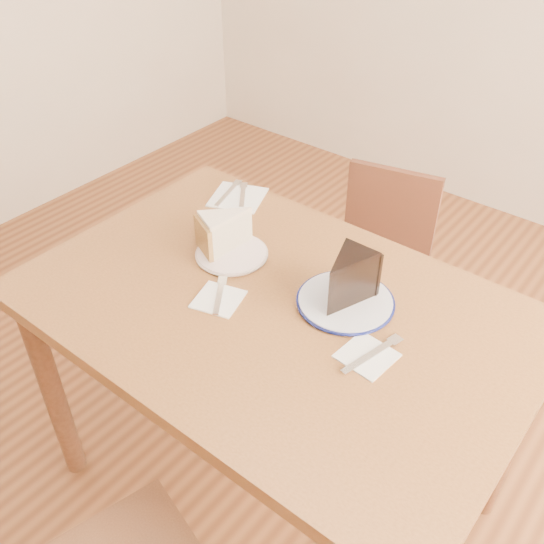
{
  "coord_description": "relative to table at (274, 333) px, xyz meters",
  "views": [
    {
      "loc": [
        0.67,
        -0.85,
        1.69
      ],
      "look_at": [
        -0.04,
        0.04,
        0.8
      ],
      "focal_mm": 40.0,
      "sensor_mm": 36.0,
      "label": 1
    }
  ],
  "objects": [
    {
      "name": "chocolate_cake",
      "position": [
        0.13,
        0.09,
        0.17
      ],
      "size": [
        0.1,
        0.14,
        0.11
      ],
      "primitive_type": null,
      "rotation": [
        0.0,
        0.0,
        3.13
      ],
      "color": "black",
      "rests_on": "plate_navy"
    },
    {
      "name": "fork_spare",
      "position": [
        -0.38,
        0.32,
        0.1
      ],
      "size": [
        0.1,
        0.12,
        0.0
      ],
      "primitive_type": "cube",
      "rotation": [
        0.0,
        0.0,
        0.66
      ],
      "color": "silver",
      "rests_on": "napkin_spare"
    },
    {
      "name": "napkin_spare",
      "position": [
        -0.39,
        0.31,
        0.1
      ],
      "size": [
        0.2,
        0.2,
        0.0
      ],
      "primitive_type": "cube",
      "rotation": [
        0.0,
        0.0,
        0.38
      ],
      "color": "white",
      "rests_on": "table"
    },
    {
      "name": "fork_cream",
      "position": [
        -0.12,
        -0.06,
        0.1
      ],
      "size": [
        0.09,
        0.12,
        0.0
      ],
      "primitive_type": "cube",
      "rotation": [
        0.0,
        0.0,
        0.61
      ],
      "color": "silver",
      "rests_on": "napkin_cream"
    },
    {
      "name": "table",
      "position": [
        0.0,
        0.0,
        0.0
      ],
      "size": [
        1.2,
        0.8,
        0.75
      ],
      "color": "#4D2C15",
      "rests_on": "ground"
    },
    {
      "name": "napkin_navy",
      "position": [
        0.26,
        -0.01,
        0.1
      ],
      "size": [
        0.12,
        0.12,
        0.0
      ],
      "primitive_type": "cube",
      "rotation": [
        0.0,
        0.0,
        -0.09
      ],
      "color": "white",
      "rests_on": "table"
    },
    {
      "name": "napkin_cream",
      "position": [
        -0.11,
        -0.07,
        0.1
      ],
      "size": [
        0.13,
        0.13,
        0.0
      ],
      "primitive_type": "cube",
      "rotation": [
        0.0,
        0.0,
        0.28
      ],
      "color": "white",
      "rests_on": "table"
    },
    {
      "name": "plate_navy",
      "position": [
        0.13,
        0.1,
        0.1
      ],
      "size": [
        0.22,
        0.22,
        0.01
      ],
      "primitive_type": "cylinder",
      "color": "silver",
      "rests_on": "table"
    },
    {
      "name": "plate_cream",
      "position": [
        -0.2,
        0.08,
        0.1
      ],
      "size": [
        0.18,
        0.18,
        0.01
      ],
      "primitive_type": "cylinder",
      "color": "silver",
      "rests_on": "table"
    },
    {
      "name": "knife_navy",
      "position": [
        0.27,
        -0.01,
        0.1
      ],
      "size": [
        0.05,
        0.17,
        0.0
      ],
      "primitive_type": "cube",
      "rotation": [
        0.0,
        0.0,
        -0.23
      ],
      "color": "silver",
      "rests_on": "napkin_navy"
    },
    {
      "name": "knife_spare",
      "position": [
        -0.42,
        0.3,
        0.1
      ],
      "size": [
        0.06,
        0.16,
        0.0
      ],
      "primitive_type": "cube",
      "rotation": [
        0.0,
        0.0,
        0.29
      ],
      "color": "silver",
      "rests_on": "napkin_spare"
    },
    {
      "name": "chair_far",
      "position": [
        -0.08,
        0.66,
        -0.24
      ],
      "size": [
        0.44,
        0.44,
        0.75
      ],
      "rotation": [
        0.0,
        0.0,
        3.37
      ],
      "color": "#34180F",
      "rests_on": "ground"
    },
    {
      "name": "carrot_cake",
      "position": [
        -0.23,
        0.1,
        0.16
      ],
      "size": [
        0.14,
        0.16,
        0.09
      ],
      "primitive_type": null,
      "rotation": [
        0.0,
        0.0,
        -0.44
      ],
      "color": "beige",
      "rests_on": "plate_cream"
    },
    {
      "name": "ground",
      "position": [
        0.0,
        0.0,
        -0.65
      ],
      "size": [
        4.0,
        4.0,
        0.0
      ],
      "primitive_type": "plane",
      "color": "#4B2714",
      "rests_on": "ground"
    }
  ]
}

